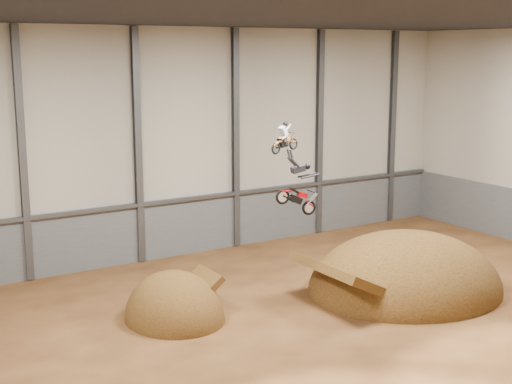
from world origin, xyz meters
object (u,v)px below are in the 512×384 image
landing_ramp (405,290)px  fmx_rider_a (285,135)px  takeoff_ramp (175,319)px  fmx_rider_b (293,183)px

landing_ramp → fmx_rider_a: fmx_rider_a is taller
takeoff_ramp → fmx_rider_b: 8.62m
landing_ramp → fmx_rider_b: 9.45m
landing_ramp → fmx_rider_b: fmx_rider_b is taller
fmx_rider_a → fmx_rider_b: 2.82m
fmx_rider_a → fmx_rider_b: (-0.75, -1.81, -2.03)m
landing_ramp → takeoff_ramp: bearing=167.4°
takeoff_ramp → landing_ramp: landing_ramp is taller
landing_ramp → fmx_rider_a: 10.74m
fmx_rider_b → takeoff_ramp: bearing=167.1°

